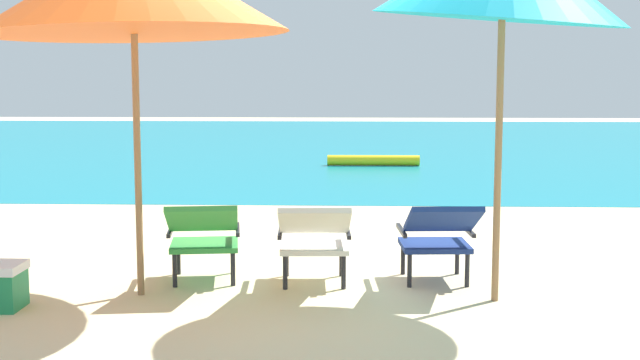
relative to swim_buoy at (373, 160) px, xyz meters
The scene contains 6 objects.
ground_plane 4.23m from the swim_buoy, 98.57° to the right, with size 40.00×40.00×0.00m, color beige.
ocean_band 4.53m from the swim_buoy, 98.00° to the left, with size 40.00×18.00×0.01m, color teal.
swim_buoy is the anchor object (origin of this frame).
lounge_chair_left 8.63m from the swim_buoy, 100.01° to the right, with size 0.65×0.94×0.68m.
lounge_chair_center 8.57m from the swim_buoy, 94.36° to the right, with size 0.58×0.90×0.68m.
lounge_chair_right 8.45m from the swim_buoy, 88.04° to the right, with size 0.59×0.90×0.68m.
Camera 1 is at (0.26, -6.73, 1.63)m, focal length 48.37 mm.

